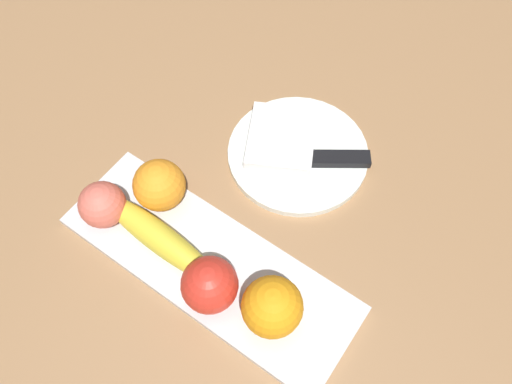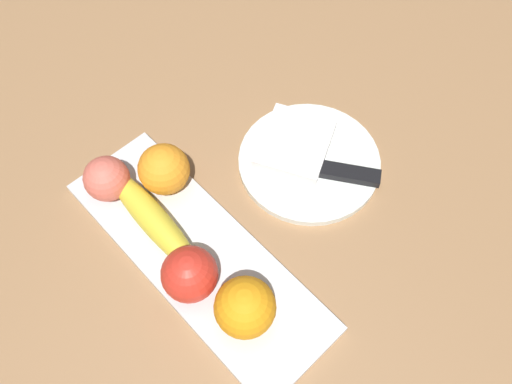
# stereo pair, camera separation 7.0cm
# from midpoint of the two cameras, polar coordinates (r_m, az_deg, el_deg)

# --- Properties ---
(ground_plane) EXTENTS (2.40, 2.40, 0.00)m
(ground_plane) POSITION_cam_midpoint_polar(r_m,az_deg,el_deg) (0.72, -7.83, -4.55)
(ground_plane) COLOR #9C724C
(fruit_tray) EXTENTS (0.40, 0.14, 0.01)m
(fruit_tray) POSITION_cam_midpoint_polar(r_m,az_deg,el_deg) (0.70, -7.99, -7.91)
(fruit_tray) COLOR silver
(fruit_tray) RESTS_ON ground_plane
(apple) EXTENTS (0.07, 0.07, 0.07)m
(apple) POSITION_cam_midpoint_polar(r_m,az_deg,el_deg) (0.64, -8.18, -10.17)
(apple) COLOR red
(apple) RESTS_ON fruit_tray
(banana) EXTENTS (0.20, 0.05, 0.04)m
(banana) POSITION_cam_midpoint_polar(r_m,az_deg,el_deg) (0.70, -13.37, -4.98)
(banana) COLOR gold
(banana) RESTS_ON fruit_tray
(orange_near_apple) EXTENTS (0.07, 0.07, 0.07)m
(orange_near_apple) POSITION_cam_midpoint_polar(r_m,az_deg,el_deg) (0.63, -1.49, -12.57)
(orange_near_apple) COLOR orange
(orange_near_apple) RESTS_ON fruit_tray
(orange_near_banana) EXTENTS (0.07, 0.07, 0.07)m
(orange_near_banana) POSITION_cam_midpoint_polar(r_m,az_deg,el_deg) (0.72, -13.02, 0.64)
(orange_near_banana) COLOR orange
(orange_near_banana) RESTS_ON fruit_tray
(peach) EXTENTS (0.06, 0.06, 0.06)m
(peach) POSITION_cam_midpoint_polar(r_m,az_deg,el_deg) (0.73, -18.92, -1.54)
(peach) COLOR #DE6656
(peach) RESTS_ON fruit_tray
(dinner_plate) EXTENTS (0.21, 0.21, 0.01)m
(dinner_plate) POSITION_cam_midpoint_polar(r_m,az_deg,el_deg) (0.78, 1.97, 3.96)
(dinner_plate) COLOR white
(dinner_plate) RESTS_ON ground_plane
(folded_napkin) EXTENTS (0.14, 0.14, 0.02)m
(folded_napkin) POSITION_cam_midpoint_polar(r_m,az_deg,el_deg) (0.77, 0.42, 5.48)
(folded_napkin) COLOR white
(folded_napkin) RESTS_ON dinner_plate
(knife) EXTENTS (0.16, 0.12, 0.01)m
(knife) POSITION_cam_midpoint_polar(r_m,az_deg,el_deg) (0.76, 5.18, 3.33)
(knife) COLOR silver
(knife) RESTS_ON dinner_plate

